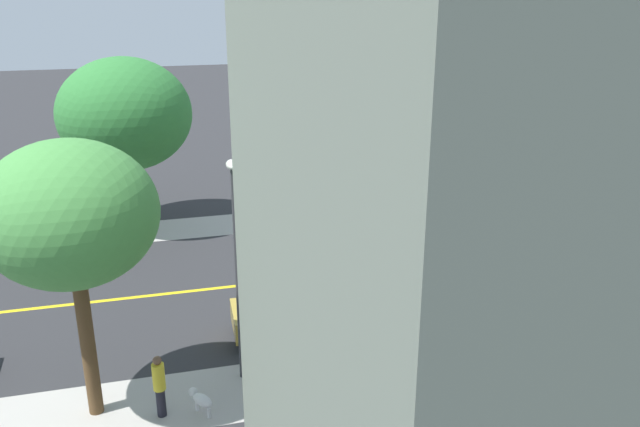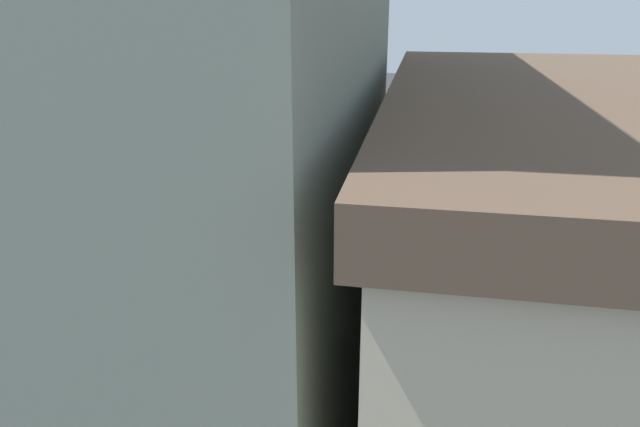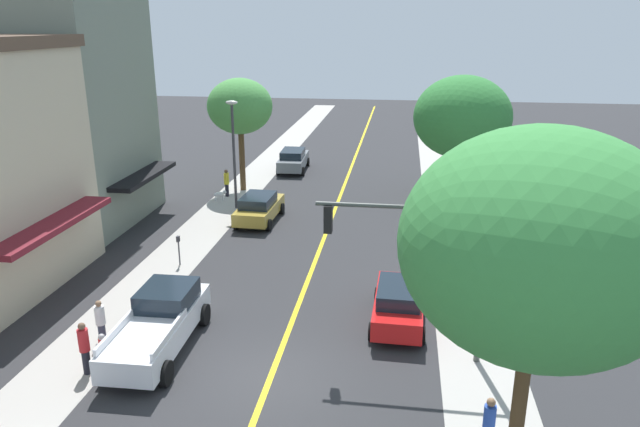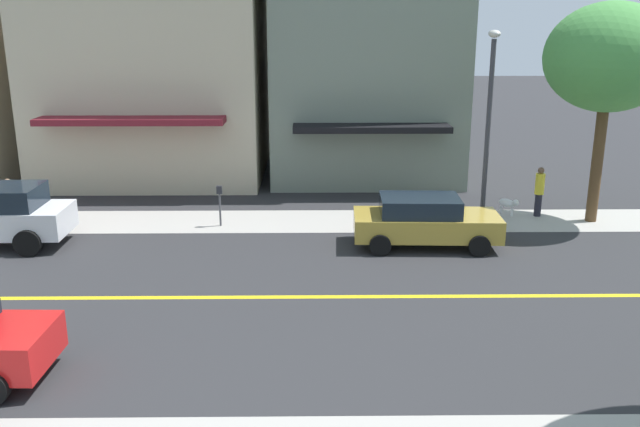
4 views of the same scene
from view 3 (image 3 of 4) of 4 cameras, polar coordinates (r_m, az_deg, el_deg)
name	(u,v)px [view 3 (image 3 of 4)]	position (r m, az deg, el deg)	size (l,w,h in m)	color
ground_plane	(270,378)	(19.15, -4.85, -15.63)	(140.00, 140.00, 0.00)	#2D2D30
sidewalk_left	(73,361)	(21.46, -22.89, -13.11)	(2.70, 126.00, 0.01)	#ADA8A0
sidewalk_right	(487,396)	(18.99, 15.99, -16.66)	(2.70, 126.00, 0.01)	#ADA8A0
road_centerline_stripe	(270,378)	(19.15, -4.85, -15.63)	(0.20, 126.00, 0.00)	yellow
corner_shop_building	(50,90)	(34.72, -24.82, 10.82)	(9.82, 8.24, 14.35)	gray
street_tree_left_near	(539,246)	(12.34, 20.54, -2.95)	(5.57, 5.57, 8.81)	brown
street_tree_right_corner	(240,107)	(38.26, -7.81, 10.27)	(4.16, 4.16, 7.30)	brown
street_tree_left_far	(462,117)	(36.11, 13.68, 9.09)	(5.76, 5.76, 7.73)	brown
fire_hydrant	(102,344)	(21.31, -20.42, -11.85)	(0.44, 0.24, 0.77)	red
parking_meter	(179,246)	(27.49, -13.60, -3.09)	(0.12, 0.18, 1.38)	#4C4C51
traffic_light_mast	(428,250)	(18.68, 10.45, -3.48)	(5.45, 0.32, 5.64)	#474C47
street_lamp	(233,143)	(34.59, -8.42, 6.82)	(0.70, 0.36, 6.40)	#38383D
red_sedan_right_curb	(399,303)	(21.92, 7.67, -8.58)	(2.04, 4.37, 1.59)	red
gold_sedan_left_curb	(259,208)	(32.73, -5.95, 0.58)	(2.18, 4.46, 1.56)	#B29338
grey_sedan_left_curb	(293,160)	(44.03, -2.63, 5.27)	(2.16, 4.75, 1.61)	slate
white_pickup_truck	(160,323)	(20.88, -15.32, -10.21)	(2.26, 5.63, 1.88)	silver
pedestrian_white_shirt	(101,321)	(21.78, -20.57, -9.77)	(0.33, 0.33, 1.63)	#33384C
pedestrian_red_shirt	(84,347)	(20.19, -21.95, -11.93)	(0.33, 0.33, 1.79)	black
pedestrian_blue_shirt	(489,426)	(16.27, 16.10, -19.23)	(0.31, 0.31, 1.74)	#33384C
pedestrian_yellow_shirt	(227,182)	(37.76, -9.08, 3.05)	(0.32, 0.32, 1.77)	black
small_dog	(220,194)	(37.02, -9.72, 1.86)	(0.79, 0.66, 0.63)	silver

